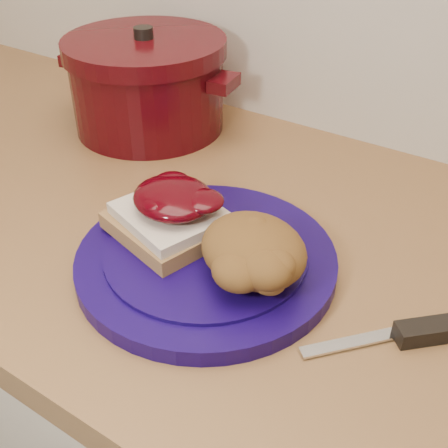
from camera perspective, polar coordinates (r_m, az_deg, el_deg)
The scene contains 6 objects.
plate at distance 0.62m, azimuth -1.81°, elevation -3.68°, with size 0.28×0.28×0.02m, color #110443.
sandwich at distance 0.62m, azimuth -5.46°, elevation 1.18°, with size 0.14×0.13×0.06m.
stuffing_mound at distance 0.56m, azimuth 3.02°, elevation -2.62°, with size 0.12×0.10×0.06m, color brown.
butter_knife at distance 0.56m, azimuth 16.12°, elevation -10.77°, with size 0.17×0.01×0.00m, color silver.
dutch_oven at distance 0.90m, azimuth -7.78°, elevation 13.97°, with size 0.30×0.28×0.16m.
pepper_grinder at distance 0.95m, azimuth -5.45°, elevation 14.53°, with size 0.06×0.06×0.12m.
Camera 1 is at (0.25, 1.03, 1.30)m, focal length 45.00 mm.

